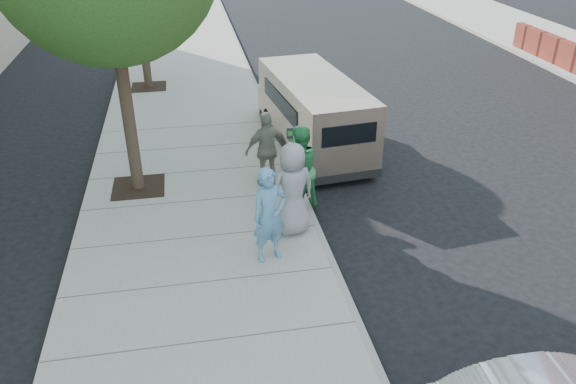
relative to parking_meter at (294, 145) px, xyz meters
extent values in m
plane|color=black|center=(-1.25, -1.54, -1.31)|extent=(120.00, 120.00, 0.00)
cube|color=gray|center=(-2.25, -1.54, -1.23)|extent=(5.00, 60.00, 0.15)
cube|color=gray|center=(0.19, -1.54, -1.23)|extent=(0.12, 60.00, 0.16)
cube|color=black|center=(-3.55, 0.86, -1.15)|extent=(1.20, 1.20, 0.01)
cylinder|color=#38281E|center=(-3.55, 0.86, 0.82)|extent=(0.28, 0.28, 3.96)
cube|color=black|center=(-3.55, 8.46, -1.15)|extent=(1.20, 1.20, 0.01)
cylinder|color=#38281E|center=(-3.55, 8.46, 0.60)|extent=(0.28, 0.28, 3.52)
cylinder|color=gray|center=(0.00, 0.00, -0.52)|extent=(0.06, 0.06, 1.27)
cube|color=gray|center=(0.00, 0.00, 0.16)|extent=(0.25, 0.09, 0.09)
cube|color=#2D2D30|center=(-0.10, 0.01, 0.32)|extent=(0.14, 0.12, 0.25)
cube|color=#2D2D30|center=(0.10, -0.01, 0.32)|extent=(0.14, 0.12, 0.25)
cube|color=beige|center=(1.05, 2.59, -0.23)|extent=(2.32, 4.99, 1.78)
cube|color=beige|center=(0.75, 5.20, -0.67)|extent=(1.69, 0.67, 0.76)
cube|color=black|center=(1.32, 0.18, 0.08)|extent=(1.33, 0.17, 0.49)
cylinder|color=black|center=(0.09, 4.08, -0.97)|extent=(0.31, 0.70, 0.68)
cylinder|color=black|center=(1.65, 4.25, -0.97)|extent=(0.31, 0.70, 0.68)
cylinder|color=black|center=(0.46, 0.82, -0.97)|extent=(0.31, 0.70, 0.68)
cylinder|color=black|center=(2.02, 1.00, -0.97)|extent=(0.31, 0.70, 0.68)
imported|color=#5894BB|center=(-0.95, -2.50, -0.22)|extent=(0.79, 0.64, 1.86)
imported|color=#2F914D|center=(-0.05, -0.79, -0.20)|extent=(1.15, 1.06, 1.91)
imported|color=gray|center=(-0.35, -1.66, -0.19)|extent=(1.07, 0.84, 1.93)
imported|color=gray|center=(-0.53, 0.44, -0.25)|extent=(1.13, 0.64, 1.81)
camera|label=1|loc=(-2.21, -11.20, 5.07)|focal=35.00mm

